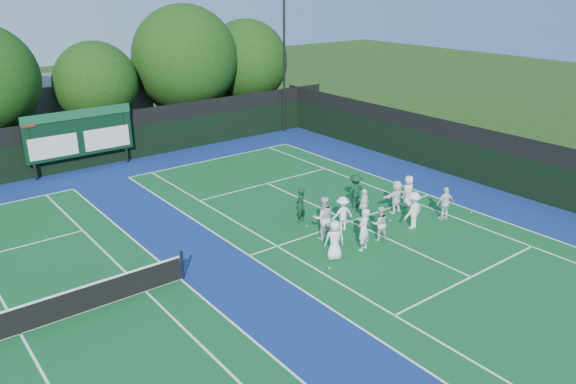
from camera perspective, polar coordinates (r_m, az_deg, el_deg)
ground at (r=24.86m, az=7.92°, el=-3.74°), size 120.00×120.00×0.00m
court_apron at (r=22.11m, az=-5.07°, el=-6.85°), size 34.00×32.00×0.01m
near_court at (r=25.49m, az=6.33°, el=-3.00°), size 11.05×23.85×0.01m
left_court at (r=19.65m, az=-25.55°, el=-12.84°), size 11.05×23.85×0.01m
back_fence at (r=34.45m, az=-18.90°, el=4.71°), size 34.00×0.08×3.00m
divider_fence_right at (r=31.63m, az=18.31°, el=3.40°), size 0.08×32.00×3.00m
scoreboard at (r=33.56m, az=-20.45°, el=5.59°), size 6.00×0.21×3.55m
clubhouse at (r=42.95m, az=-17.63°, el=8.75°), size 18.00×6.00×4.00m
light_pole_right at (r=39.60m, az=-0.40°, el=15.06°), size 1.20×0.30×10.12m
tennis_net at (r=19.40m, az=-25.77°, el=-11.65°), size 11.30×0.10×1.10m
tree_c at (r=37.74m, az=-18.74°, el=10.28°), size 5.16×5.16×6.78m
tree_d at (r=40.07m, az=-10.27°, el=12.98°), size 7.18×7.18×8.81m
tree_e at (r=42.69m, az=-4.13°, el=12.91°), size 6.09×6.09×7.64m
tennis_ball_0 at (r=21.39m, az=4.24°, el=-7.74°), size 0.07×0.07×0.07m
tennis_ball_1 at (r=27.02m, az=11.63°, el=-1.85°), size 0.07×0.07×0.07m
tennis_ball_2 at (r=27.62m, az=18.13°, el=-1.98°), size 0.07×0.07×0.07m
tennis_ball_3 at (r=24.84m, az=1.91°, el=-3.48°), size 0.07×0.07×0.07m
tennis_ball_5 at (r=25.81m, az=10.37°, el=-2.86°), size 0.07×0.07×0.07m
player_front_0 at (r=21.83m, az=4.75°, el=-4.87°), size 0.93×0.79×1.61m
player_front_1 at (r=22.63m, az=7.69°, el=-3.80°), size 0.75×0.61×1.78m
player_front_2 at (r=23.62m, az=9.29°, el=-3.17°), size 0.90×0.82×1.50m
player_front_3 at (r=24.98m, az=12.59°, el=-1.83°), size 1.16×0.76×1.69m
player_front_4 at (r=26.27m, az=15.69°, el=-1.13°), size 0.98×0.64×1.56m
player_back_0 at (r=23.44m, az=3.58°, el=-2.63°), size 1.12×1.01×1.87m
player_back_1 at (r=24.34m, az=5.55°, el=-2.19°), size 1.10×0.78×1.54m
player_back_2 at (r=25.46m, az=7.74°, el=-1.29°), size 0.95×0.64×1.50m
player_back_3 at (r=26.56m, az=10.94°, el=-0.46°), size 1.45×0.46×1.57m
player_back_4 at (r=27.36m, az=12.13°, el=0.07°), size 0.82×0.59×1.55m
coach_left at (r=25.01m, az=1.27°, el=-1.35°), size 0.68×0.55×1.62m
coach_right at (r=26.84m, az=6.85°, el=0.10°), size 1.15×0.78×1.64m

